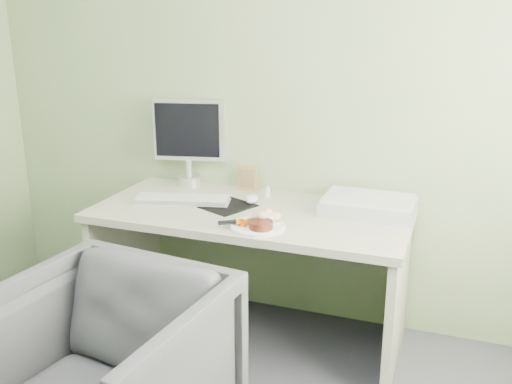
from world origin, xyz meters
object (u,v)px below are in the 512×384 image
(monitor, at_px, (189,137))
(desk_chair, at_px, (105,378))
(plate, at_px, (258,227))
(scanner, at_px, (368,206))
(desk, at_px, (251,243))

(monitor, bearing_deg, desk_chair, -90.39)
(plate, distance_m, desk_chair, 0.94)
(scanner, bearing_deg, desk_chair, -121.27)
(desk, height_order, scanner, scanner)
(desk, xyz_separation_m, plate, (0.12, -0.24, 0.19))
(desk, bearing_deg, plate, -62.38)
(plate, height_order, scanner, scanner)
(monitor, bearing_deg, plate, -54.40)
(desk, relative_size, scanner, 3.52)
(scanner, bearing_deg, monitor, 173.07)
(scanner, distance_m, desk_chair, 1.48)
(plate, distance_m, scanner, 0.60)
(desk, relative_size, plate, 6.19)
(plate, height_order, desk_chair, desk_chair)
(desk, distance_m, plate, 0.33)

